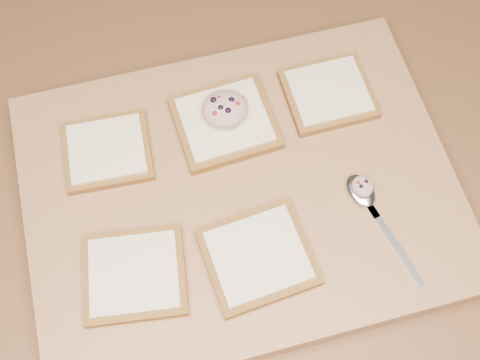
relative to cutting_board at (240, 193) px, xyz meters
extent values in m
plane|color=#515459|center=(0.08, 0.03, -0.92)|extent=(4.00, 4.00, 0.00)
cube|color=slate|center=(0.08, 0.03, -0.50)|extent=(1.90, 0.75, 0.84)
cube|color=brown|center=(0.08, 0.03, -0.05)|extent=(2.00, 0.80, 0.06)
cube|color=tan|center=(0.00, 0.00, 0.00)|extent=(0.54, 0.41, 0.04)
cube|color=#965D26|center=(-0.15, 0.09, 0.03)|extent=(0.12, 0.11, 0.01)
cube|color=#FFEAC2|center=(-0.15, 0.09, 0.04)|extent=(0.10, 0.09, 0.00)
cube|color=#965D26|center=(0.00, 0.09, 0.03)|extent=(0.13, 0.12, 0.01)
cube|color=#FFEAC2|center=(0.00, 0.09, 0.04)|extent=(0.11, 0.10, 0.00)
cube|color=#965D26|center=(0.15, 0.10, 0.03)|extent=(0.11, 0.10, 0.01)
cube|color=#FFEAC2|center=(0.15, 0.10, 0.04)|extent=(0.10, 0.09, 0.00)
cube|color=#965D26|center=(-0.15, -0.08, 0.03)|extent=(0.13, 0.12, 0.01)
cube|color=#FFEAC2|center=(-0.15, -0.08, 0.04)|extent=(0.11, 0.11, 0.00)
cube|color=#965D26|center=(0.00, -0.10, 0.03)|extent=(0.13, 0.12, 0.01)
cube|color=#FFEAC2|center=(0.00, -0.10, 0.04)|extent=(0.11, 0.11, 0.00)
ellipsoid|color=#D69C89|center=(0.01, 0.10, 0.05)|extent=(0.06, 0.06, 0.03)
sphere|color=black|center=(0.02, 0.10, 0.06)|extent=(0.01, 0.01, 0.01)
sphere|color=black|center=(-0.01, 0.11, 0.06)|extent=(0.01, 0.01, 0.01)
sphere|color=black|center=(0.01, 0.09, 0.06)|extent=(0.01, 0.01, 0.01)
sphere|color=black|center=(0.00, 0.09, 0.06)|extent=(0.01, 0.01, 0.01)
sphere|color=#A5140C|center=(0.02, 0.09, 0.06)|extent=(0.01, 0.01, 0.01)
sphere|color=#A5140C|center=(0.00, 0.11, 0.06)|extent=(0.01, 0.01, 0.01)
sphere|color=#A5140C|center=(-0.01, 0.09, 0.06)|extent=(0.01, 0.01, 0.01)
ellipsoid|color=silver|center=(0.14, -0.05, 0.03)|extent=(0.04, 0.05, 0.01)
cube|color=silver|center=(0.15, -0.07, 0.02)|extent=(0.02, 0.03, 0.00)
cube|color=silver|center=(0.16, -0.12, 0.02)|extent=(0.04, 0.12, 0.00)
ellipsoid|color=#D69C89|center=(0.14, -0.05, 0.04)|extent=(0.03, 0.03, 0.01)
sphere|color=black|center=(0.15, -0.04, 0.04)|extent=(0.01, 0.01, 0.01)
sphere|color=black|center=(0.14, -0.05, 0.04)|extent=(0.01, 0.01, 0.01)
sphere|color=#A5140C|center=(0.14, -0.04, 0.04)|extent=(0.01, 0.01, 0.01)
camera|label=1|loc=(-0.08, -0.29, 0.71)|focal=45.00mm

